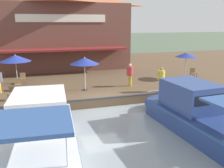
# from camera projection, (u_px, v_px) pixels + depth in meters

# --- Properties ---
(ground_plane) EXTENTS (220.00, 220.00, 0.00)m
(ground_plane) POSITION_uv_depth(u_px,v_px,m) (102.00, 109.00, 15.80)
(ground_plane) COLOR #4C5B47
(quay_deck) EXTENTS (22.00, 56.00, 0.60)m
(quay_deck) POSITION_uv_depth(u_px,v_px,m) (75.00, 72.00, 25.92)
(quay_deck) COLOR brown
(quay_deck) RESTS_ON ground
(quay_edge_fender) EXTENTS (0.20, 50.40, 0.10)m
(quay_edge_fender) POSITION_uv_depth(u_px,v_px,m) (102.00, 98.00, 15.73)
(quay_edge_fender) COLOR #2D2D33
(quay_edge_fender) RESTS_ON quay_deck
(waterfront_restaurant) EXTENTS (10.23, 14.30, 8.43)m
(waterfront_restaurant) POSITION_uv_depth(u_px,v_px,m) (58.00, 27.00, 26.97)
(waterfront_restaurant) COLOR brown
(waterfront_restaurant) RESTS_ON quay_deck
(patio_umbrella_mid_patio_right) EXTENTS (2.02, 2.02, 2.38)m
(patio_umbrella_mid_patio_right) POSITION_uv_depth(u_px,v_px,m) (85.00, 61.00, 17.36)
(patio_umbrella_mid_patio_right) COLOR #B7B7B7
(patio_umbrella_mid_patio_right) RESTS_ON quay_deck
(patio_umbrella_mid_patio_left) EXTENTS (1.82, 1.82, 2.29)m
(patio_umbrella_mid_patio_left) POSITION_uv_depth(u_px,v_px,m) (186.00, 55.00, 21.03)
(patio_umbrella_mid_patio_left) COLOR #B7B7B7
(patio_umbrella_mid_patio_left) RESTS_ON quay_deck
(patio_umbrella_far_corner) EXTENTS (2.26, 2.26, 2.39)m
(patio_umbrella_far_corner) POSITION_uv_depth(u_px,v_px,m) (15.00, 58.00, 18.63)
(patio_umbrella_far_corner) COLOR #B7B7B7
(patio_umbrella_far_corner) RESTS_ON quay_deck
(cafe_chair_under_first_umbrella) EXTENTS (0.50, 0.50, 0.85)m
(cafe_chair_under_first_umbrella) POSITION_uv_depth(u_px,v_px,m) (23.00, 78.00, 19.67)
(cafe_chair_under_first_umbrella) COLOR brown
(cafe_chair_under_first_umbrella) RESTS_ON quay_deck
(cafe_chair_back_row_seat) EXTENTS (0.48, 0.48, 0.85)m
(cafe_chair_back_row_seat) POSITION_uv_depth(u_px,v_px,m) (193.00, 73.00, 21.65)
(cafe_chair_back_row_seat) COLOR brown
(cafe_chair_back_row_seat) RESTS_ON quay_deck
(cafe_chair_beside_entrance) EXTENTS (0.47, 0.47, 0.85)m
(cafe_chair_beside_entrance) POSITION_uv_depth(u_px,v_px,m) (18.00, 84.00, 17.69)
(cafe_chair_beside_entrance) COLOR brown
(cafe_chair_beside_entrance) RESTS_ON quay_deck
(cafe_chair_facing_river) EXTENTS (0.52, 0.52, 0.85)m
(cafe_chair_facing_river) POSITION_uv_depth(u_px,v_px,m) (12.00, 93.00, 15.46)
(cafe_chair_facing_river) COLOR brown
(cafe_chair_facing_river) RESTS_ON quay_deck
(person_at_quay_edge) EXTENTS (0.49, 0.49, 1.73)m
(person_at_quay_edge) POSITION_uv_depth(u_px,v_px,m) (161.00, 76.00, 17.22)
(person_at_quay_edge) COLOR #B23338
(person_at_quay_edge) RESTS_ON quay_deck
(person_mid_patio) EXTENTS (0.49, 0.49, 1.72)m
(person_mid_patio) POSITION_uv_depth(u_px,v_px,m) (130.00, 72.00, 18.76)
(person_mid_patio) COLOR gold
(person_mid_patio) RESTS_ON quay_deck
(motorboat_nearest_quay) EXTENTS (8.49, 3.02, 2.31)m
(motorboat_nearest_quay) POSITION_uv_depth(u_px,v_px,m) (194.00, 113.00, 12.53)
(motorboat_nearest_quay) COLOR navy
(motorboat_nearest_quay) RESTS_ON river_water
(motorboat_far_downstream) EXTENTS (8.61, 3.31, 2.37)m
(motorboat_far_downstream) POSITION_uv_depth(u_px,v_px,m) (40.00, 132.00, 10.30)
(motorboat_far_downstream) COLOR white
(motorboat_far_downstream) RESTS_ON river_water
(tree_behind_restaurant) EXTENTS (4.08, 3.89, 6.40)m
(tree_behind_restaurant) POSITION_uv_depth(u_px,v_px,m) (68.00, 25.00, 32.85)
(tree_behind_restaurant) COLOR brown
(tree_behind_restaurant) RESTS_ON quay_deck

